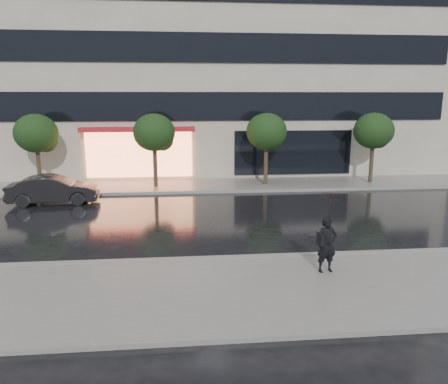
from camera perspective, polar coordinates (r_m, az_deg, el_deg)
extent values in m
plane|color=black|center=(14.24, 1.10, -7.49)|extent=(120.00, 120.00, 0.00)
cube|color=slate|center=(11.24, 3.05, -12.79)|extent=(60.00, 4.50, 0.12)
cube|color=slate|center=(24.09, -1.71, 0.90)|extent=(60.00, 3.50, 0.12)
cube|color=gray|center=(13.29, 1.60, -8.66)|extent=(60.00, 0.25, 0.14)
cube|color=gray|center=(22.38, -1.41, 0.04)|extent=(60.00, 0.25, 0.14)
cube|color=beige|center=(31.62, -2.82, 19.89)|extent=(30.00, 12.00, 18.00)
cube|color=black|center=(25.30, -2.03, 11.12)|extent=(28.00, 0.12, 1.60)
cube|color=black|center=(25.44, -2.09, 18.35)|extent=(28.00, 0.12, 1.60)
cube|color=#FF8C59|center=(25.55, -11.01, 4.84)|extent=(6.00, 0.10, 2.60)
cube|color=#B51B27|center=(25.08, -11.21, 8.03)|extent=(6.40, 0.70, 0.25)
cube|color=black|center=(26.28, 9.00, 5.12)|extent=(7.00, 0.10, 2.60)
cylinder|color=#33261C|center=(24.75, -22.98, 2.68)|extent=(0.22, 0.22, 2.20)
ellipsoid|color=#1A3414|center=(24.53, -23.35, 7.05)|extent=(2.20, 2.20, 1.98)
sphere|color=#1A3414|center=(24.64, -22.24, 6.23)|extent=(1.20, 1.20, 1.20)
cylinder|color=#33261C|center=(23.65, -8.97, 3.10)|extent=(0.22, 0.22, 2.20)
ellipsoid|color=#1A3414|center=(23.42, -9.12, 7.69)|extent=(2.20, 2.20, 1.98)
sphere|color=#1A3414|center=(23.64, -8.08, 6.79)|extent=(1.20, 1.20, 1.20)
cylinder|color=#33261C|center=(24.04, 5.48, 3.35)|extent=(0.22, 0.22, 2.20)
ellipsoid|color=#1A3414|center=(23.82, 5.58, 7.86)|extent=(2.20, 2.20, 1.98)
sphere|color=#1A3414|center=(24.13, 6.40, 6.95)|extent=(1.20, 1.20, 1.20)
cylinder|color=#33261C|center=(25.86, 18.67, 3.38)|extent=(0.22, 0.22, 2.20)
ellipsoid|color=#1A3414|center=(25.65, 18.97, 7.58)|extent=(2.20, 2.20, 1.98)
sphere|color=#1A3414|center=(26.03, 19.53, 6.71)|extent=(1.20, 1.20, 1.20)
imported|color=black|center=(21.50, -21.39, 0.28)|extent=(4.09, 1.67, 1.32)
imported|color=black|center=(12.28, 13.30, -6.70)|extent=(0.62, 0.46, 1.55)
imported|color=black|center=(12.01, 13.76, -1.94)|extent=(1.07, 1.09, 0.86)
cylinder|color=black|center=(12.13, 13.65, -4.14)|extent=(0.02, 0.02, 0.78)
cube|color=black|center=(12.07, 12.50, -6.06)|extent=(0.15, 0.30, 0.33)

